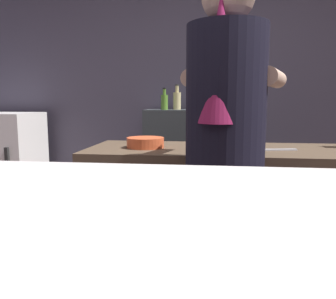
# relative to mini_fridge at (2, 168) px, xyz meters

# --- Properties ---
(wall_back) EXTENTS (5.20, 0.10, 2.70)m
(wall_back) POSITION_rel_mini_fridge_xyz_m (2.00, 0.45, 0.82)
(wall_back) COLOR #454153
(wall_back) RESTS_ON ground
(prep_counter) EXTENTS (2.10, 0.60, 0.90)m
(prep_counter) POSITION_rel_mini_fridge_xyz_m (2.35, -1.10, -0.07)
(prep_counter) COLOR #4C3C2E
(prep_counter) RESTS_ON ground
(back_shelf) EXTENTS (0.91, 0.36, 1.08)m
(back_shelf) POSITION_rel_mini_fridge_xyz_m (1.84, 0.17, 0.02)
(back_shelf) COLOR #333A3D
(back_shelf) RESTS_ON ground
(mini_fridge) EXTENTS (0.70, 0.58, 1.05)m
(mini_fridge) POSITION_rel_mini_fridge_xyz_m (0.00, 0.00, 0.00)
(mini_fridge) COLOR white
(mini_fridge) RESTS_ON ground
(bartender) EXTENTS (0.50, 0.55, 1.70)m
(bartender) POSITION_rel_mini_fridge_xyz_m (2.05, -1.56, 0.46)
(bartender) COLOR #362542
(bartender) RESTS_ON ground
(mixing_bowl) EXTENTS (0.21, 0.21, 0.06)m
(mixing_bowl) POSITION_rel_mini_fridge_xyz_m (1.63, -1.13, 0.41)
(mixing_bowl) COLOR #CD522D
(mixing_bowl) RESTS_ON prep_counter
(chefs_knife) EXTENTS (0.24, 0.08, 0.01)m
(chefs_knife) POSITION_rel_mini_fridge_xyz_m (2.34, -1.15, 0.38)
(chefs_knife) COLOR silver
(chefs_knife) RESTS_ON prep_counter
(bottle_olive_oil) EXTENTS (0.06, 0.06, 0.26)m
(bottle_olive_oil) POSITION_rel_mini_fridge_xyz_m (2.08, 0.27, 0.66)
(bottle_olive_oil) COLOR red
(bottle_olive_oil) RESTS_ON back_shelf
(bottle_soy) EXTENTS (0.07, 0.07, 0.23)m
(bottle_soy) POSITION_rel_mini_fridge_xyz_m (1.67, 0.19, 0.65)
(bottle_soy) COLOR #D0C485
(bottle_soy) RESTS_ON back_shelf
(bottle_hot_sauce) EXTENTS (0.06, 0.06, 0.20)m
(bottle_hot_sauce) POSITION_rel_mini_fridge_xyz_m (1.56, 0.12, 0.63)
(bottle_hot_sauce) COLOR #56892E
(bottle_hot_sauce) RESTS_ON back_shelf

